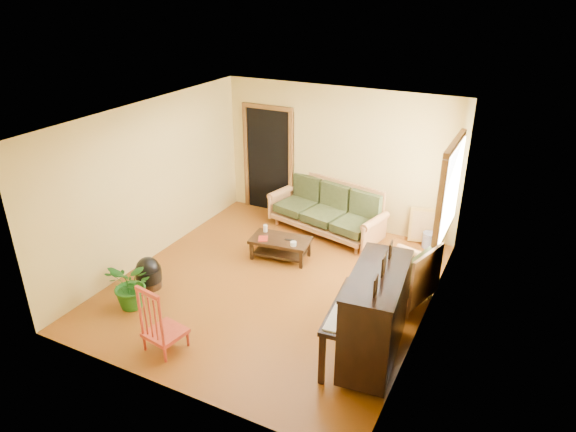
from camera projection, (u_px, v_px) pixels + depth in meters
The scene contains 16 objects.
floor at pixel (274, 284), 7.91m from camera, with size 5.00×5.00×0.00m, color #5E2F0C.
doorway at pixel (268, 161), 10.08m from camera, with size 1.08×0.16×2.05m, color black.
window at pixel (450, 190), 7.43m from camera, with size 0.12×1.36×1.46m, color white.
sofa at pixel (326, 209), 9.34m from camera, with size 2.17×0.91×0.93m, color #9D6639.
coffee_table at pixel (281, 248), 8.59m from camera, with size 0.98×0.53×0.36m, color black.
armchair at pixel (402, 272), 7.33m from camera, with size 0.89×0.94×0.94m, color #9D6639.
piano at pixel (375, 318), 6.08m from camera, with size 0.83×1.40×1.24m, color black.
footstool at pixel (149, 276), 7.76m from camera, with size 0.39×0.39×0.37m, color black.
red_chair at pixel (163, 317), 6.34m from camera, with size 0.44×0.49×0.95m, color maroon.
leaning_frame at pixel (424, 225), 9.04m from camera, with size 0.50×0.11×0.66m, color #B08B3A.
ceramic_crock at pixel (429, 240), 8.94m from camera, with size 0.22×0.22×0.28m, color #324797.
potted_plant at pixel (131, 285), 7.20m from camera, with size 0.66×0.57×0.74m, color #1C5819.
book at pixel (259, 239), 8.49m from camera, with size 0.15×0.20×0.02m, color maroon.
candle at pixel (265, 228), 8.73m from camera, with size 0.07×0.07×0.12m, color silver.
glass_jar at pixel (293, 244), 8.28m from camera, with size 0.10×0.10×0.07m, color silver.
remote at pixel (289, 240), 8.46m from camera, with size 0.15×0.04×0.02m, color black.
Camera 1 is at (3.22, -5.92, 4.27)m, focal length 32.00 mm.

